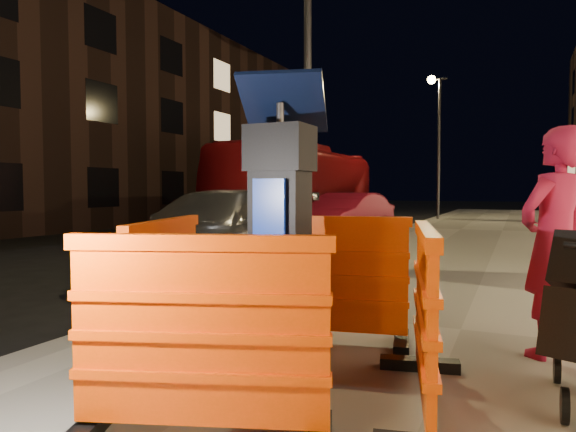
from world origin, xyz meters
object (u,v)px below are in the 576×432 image
at_px(barrier_front, 200,340).
at_px(barrier_bldgside, 425,317).
at_px(bus_doubledecker, 301,224).
at_px(man, 555,243).
at_px(barrier_kerbside, 165,291).
at_px(car_silver, 219,274).
at_px(car_red, 346,240).
at_px(barrier_back, 329,279).
at_px(parking_kiosk, 280,239).

height_order(barrier_front, barrier_bldgside, same).
xyz_separation_m(bus_doubledecker, man, (8.42, -15.00, 1.03)).
xyz_separation_m(barrier_kerbside, car_silver, (-2.20, 4.27, -0.68)).
xyz_separation_m(barrier_bldgside, car_silver, (-4.10, 4.27, -0.68)).
bearing_deg(barrier_kerbside, car_red, -5.47).
bearing_deg(barrier_bldgside, barrier_front, 122.58).
height_order(barrier_kerbside, barrier_bldgside, same).
xyz_separation_m(barrier_kerbside, car_red, (-2.10, 10.85, -0.68)).
xyz_separation_m(barrier_back, car_silver, (-3.15, 3.32, -0.68)).
xyz_separation_m(car_red, man, (4.74, -9.53, 1.03)).
relative_size(barrier_front, bus_doubledecker, 0.12).
bearing_deg(barrier_back, car_silver, 122.09).
relative_size(parking_kiosk, car_red, 0.47).
xyz_separation_m(barrier_bldgside, car_red, (-4.00, 10.85, -0.68)).
distance_m(car_silver, man, 5.77).
relative_size(parking_kiosk, barrier_back, 1.40).
xyz_separation_m(barrier_front, barrier_bldgside, (0.95, 0.95, 0.00)).
bearing_deg(man, car_silver, -80.09).
distance_m(car_red, bus_doubledecker, 6.59).
relative_size(barrier_bldgside, car_silver, 0.28).
bearing_deg(man, barrier_kerbside, -22.32).
distance_m(barrier_front, man, 2.85).
xyz_separation_m(barrier_front, man, (1.70, 2.27, 0.35)).
bearing_deg(man, car_red, -112.28).
height_order(barrier_front, barrier_kerbside, same).
bearing_deg(car_silver, man, -30.58).
xyz_separation_m(barrier_front, barrier_kerbside, (-0.95, 0.95, 0.00)).
height_order(barrier_front, bus_doubledecker, bus_doubledecker).
height_order(bus_doubledecker, man, man).
height_order(car_red, man, man).
relative_size(barrier_kerbside, car_red, 0.34).
relative_size(barrier_front, car_silver, 0.28).
height_order(car_red, bus_doubledecker, bus_doubledecker).
bearing_deg(barrier_front, barrier_bldgside, 25.58).
bearing_deg(barrier_back, bus_doubledecker, 102.22).
xyz_separation_m(barrier_back, man, (1.70, 0.37, 0.35)).
bearing_deg(bus_doubledecker, parking_kiosk, -67.71).
xyz_separation_m(car_silver, bus_doubledecker, (-3.57, 12.04, 0.00)).
bearing_deg(car_red, barrier_front, -67.65).
distance_m(barrier_front, barrier_kerbside, 1.34).
bearing_deg(barrier_front, car_red, 85.07).
height_order(barrier_front, barrier_back, same).
distance_m(parking_kiosk, car_silver, 5.42).
bearing_deg(car_red, bus_doubledecker, 131.79).
bearing_deg(barrier_kerbside, bus_doubledecker, 3.07).
height_order(barrier_back, car_silver, barrier_back).
height_order(barrier_kerbside, car_silver, barrier_kerbside).
bearing_deg(barrier_bldgside, barrier_kerbside, 77.58).
height_order(barrier_kerbside, man, man).
height_order(barrier_back, bus_doubledecker, bus_doubledecker).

